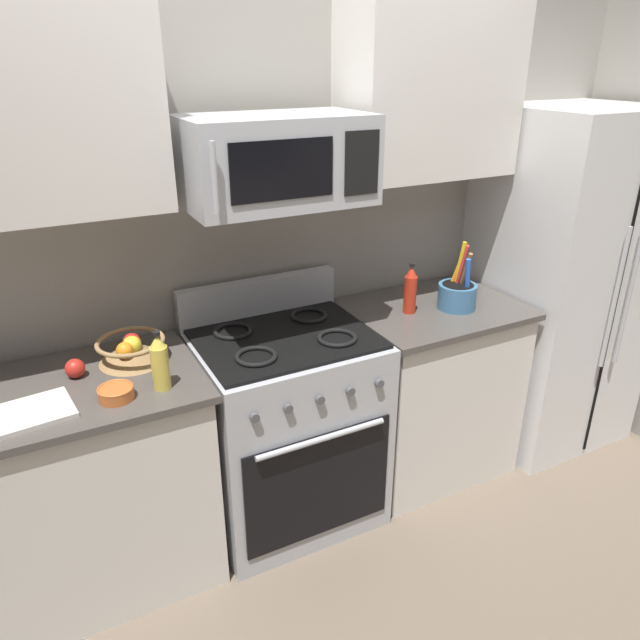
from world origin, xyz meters
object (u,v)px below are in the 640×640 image
(bottle_oil, at_px, (160,363))
(bottle_hot_sauce, at_px, (410,290))
(microwave, at_px, (277,160))
(prep_bowl, at_px, (116,393))
(refrigerator, at_px, (558,282))
(utensil_crock, at_px, (457,294))
(fruit_basket, at_px, (131,349))
(cutting_board, at_px, (14,417))
(range_oven, at_px, (287,425))
(apple_loose, at_px, (75,368))

(bottle_oil, distance_m, bottle_hot_sauce, 1.22)
(microwave, xyz_separation_m, bottle_oil, (-0.56, -0.19, -0.64))
(microwave, height_order, prep_bowl, microwave)
(refrigerator, relative_size, microwave, 2.53)
(utensil_crock, xyz_separation_m, fruit_basket, (-1.49, 0.16, -0.02))
(bottle_hot_sauce, bearing_deg, cutting_board, -175.18)
(utensil_crock, bearing_deg, cutting_board, -177.51)
(range_oven, distance_m, bottle_hot_sauce, 0.85)
(fruit_basket, distance_m, bottle_oil, 0.27)
(fruit_basket, xyz_separation_m, cutting_board, (-0.44, -0.24, -0.05))
(bottle_oil, height_order, bottle_hot_sauce, bottle_hot_sauce)
(refrigerator, relative_size, utensil_crock, 5.71)
(range_oven, relative_size, cutting_board, 2.96)
(range_oven, bearing_deg, bottle_oil, -163.48)
(microwave, relative_size, prep_bowl, 5.68)
(bottle_hot_sauce, relative_size, prep_bowl, 1.93)
(bottle_oil, bearing_deg, range_oven, 16.52)
(range_oven, distance_m, prep_bowl, 0.88)
(utensil_crock, height_order, fruit_basket, utensil_crock)
(cutting_board, height_order, bottle_oil, bottle_oil)
(microwave, bearing_deg, range_oven, -89.93)
(range_oven, bearing_deg, refrigerator, -0.62)
(prep_bowl, bearing_deg, refrigerator, 3.69)
(apple_loose, bearing_deg, bottle_oil, -40.41)
(apple_loose, height_order, bottle_hot_sauce, bottle_hot_sauce)
(utensil_crock, relative_size, fruit_basket, 1.18)
(refrigerator, height_order, prep_bowl, refrigerator)
(apple_loose, distance_m, bottle_hot_sauce, 1.48)
(range_oven, height_order, apple_loose, range_oven)
(range_oven, xyz_separation_m, utensil_crock, (0.88, -0.06, 0.51))
(refrigerator, height_order, utensil_crock, refrigerator)
(range_oven, xyz_separation_m, bottle_hot_sauce, (0.64, -0.00, 0.55))
(microwave, height_order, utensil_crock, microwave)
(range_oven, bearing_deg, apple_loose, 175.64)
(microwave, distance_m, bottle_hot_sauce, 0.90)
(fruit_basket, bearing_deg, cutting_board, -150.90)
(apple_loose, bearing_deg, prep_bowl, -65.30)
(utensil_crock, relative_size, bottle_oil, 1.39)
(microwave, relative_size, bottle_hot_sauce, 2.95)
(apple_loose, distance_m, bottle_oil, 0.36)
(range_oven, xyz_separation_m, apple_loose, (-0.83, 0.06, 0.47))
(fruit_basket, relative_size, bottle_hot_sauce, 1.11)
(cutting_board, bearing_deg, utensil_crock, 2.49)
(range_oven, relative_size, prep_bowl, 8.69)
(microwave, bearing_deg, utensil_crock, -5.80)
(microwave, bearing_deg, bottle_oil, -160.91)
(utensil_crock, xyz_separation_m, bottle_oil, (-1.44, -0.11, 0.03))
(utensil_crock, height_order, bottle_oil, utensil_crock)
(microwave, xyz_separation_m, fruit_basket, (-0.61, 0.07, -0.69))
(refrigerator, distance_m, bottle_hot_sauce, 0.97)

